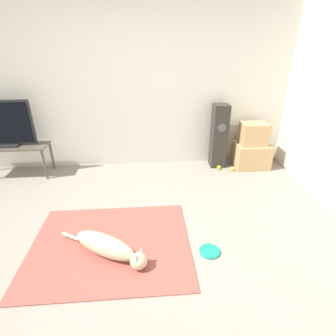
% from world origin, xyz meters
% --- Properties ---
extents(ground_plane, '(12.00, 12.00, 0.00)m').
position_xyz_m(ground_plane, '(0.00, 0.00, 0.00)').
color(ground_plane, gray).
extents(wall_back, '(8.00, 0.06, 2.55)m').
position_xyz_m(wall_back, '(0.00, 2.10, 1.27)').
color(wall_back, beige).
rests_on(wall_back, ground_plane).
extents(area_rug, '(1.61, 1.29, 0.01)m').
position_xyz_m(area_rug, '(-0.09, 0.07, 0.01)').
color(area_rug, '#934C42').
rests_on(area_rug, ground_plane).
extents(dog, '(0.89, 0.58, 0.22)m').
position_xyz_m(dog, '(-0.08, -0.10, 0.12)').
color(dog, beige).
rests_on(dog, area_rug).
extents(frisbee, '(0.21, 0.21, 0.03)m').
position_xyz_m(frisbee, '(0.90, -0.12, 0.01)').
color(frisbee, '#199E7A').
rests_on(frisbee, ground_plane).
extents(cardboard_box_lower, '(0.54, 0.41, 0.40)m').
position_xyz_m(cardboard_box_lower, '(2.02, 1.78, 0.20)').
color(cardboard_box_lower, tan).
rests_on(cardboard_box_lower, ground_plane).
extents(cardboard_box_upper, '(0.41, 0.31, 0.35)m').
position_xyz_m(cardboard_box_upper, '(2.00, 1.78, 0.57)').
color(cardboard_box_upper, tan).
rests_on(cardboard_box_upper, cardboard_box_lower).
extents(floor_speaker, '(0.24, 0.24, 1.02)m').
position_xyz_m(floor_speaker, '(1.47, 1.88, 0.51)').
color(floor_speaker, '#2D2823').
rests_on(floor_speaker, ground_plane).
extents(tv_stand, '(1.06, 0.40, 0.48)m').
position_xyz_m(tv_stand, '(-1.72, 1.79, 0.42)').
color(tv_stand, brown).
rests_on(tv_stand, ground_plane).
extents(tv, '(0.79, 0.20, 0.67)m').
position_xyz_m(tv, '(-1.72, 1.79, 0.82)').
color(tv, '#232326').
rests_on(tv, tv_stand).
extents(tennis_ball_by_boxes, '(0.07, 0.07, 0.07)m').
position_xyz_m(tennis_ball_by_boxes, '(1.67, 1.65, 0.03)').
color(tennis_ball_by_boxes, '#C6E033').
rests_on(tennis_ball_by_boxes, ground_plane).
extents(tennis_ball_near_speaker, '(0.07, 0.07, 0.07)m').
position_xyz_m(tennis_ball_near_speaker, '(1.47, 1.72, 0.03)').
color(tennis_ball_near_speaker, '#C6E033').
rests_on(tennis_ball_near_speaker, ground_plane).
extents(tennis_ball_loose_on_carpet, '(0.07, 0.07, 0.07)m').
position_xyz_m(tennis_ball_loose_on_carpet, '(1.43, 1.80, 0.03)').
color(tennis_ball_loose_on_carpet, '#C6E033').
rests_on(tennis_ball_loose_on_carpet, ground_plane).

